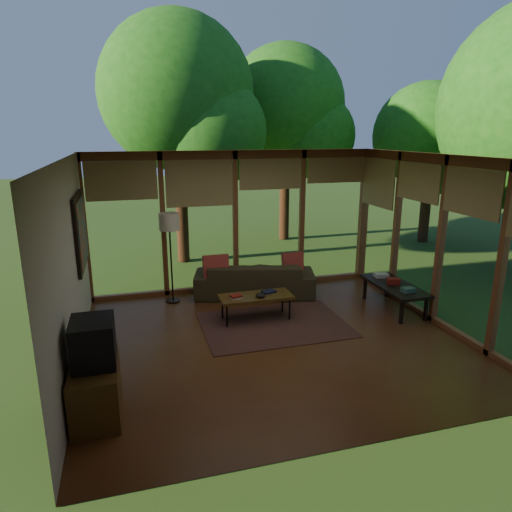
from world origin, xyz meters
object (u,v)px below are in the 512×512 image
object	(u,v)px
sofa	(255,279)
media_cabinet	(96,388)
television	(93,342)
floor_lamp	(169,227)
side_console	(394,287)
coffee_table	(256,297)

from	to	relation	value
sofa	media_cabinet	bearing A→B (deg)	64.29
television	floor_lamp	xyz separation A→B (m)	(1.15, 3.24, 0.56)
television	floor_lamp	bearing A→B (deg)	70.50
floor_lamp	side_console	size ratio (longest dim) A/B	1.18
sofa	floor_lamp	size ratio (longest dim) A/B	1.36
television	coffee_table	distance (m)	3.16
media_cabinet	coffee_table	xyz separation A→B (m)	(2.41, 2.02, 0.09)
sofa	side_console	distance (m)	2.56
media_cabinet	television	distance (m)	0.55
media_cabinet	side_console	distance (m)	5.19
floor_lamp	side_console	distance (m)	4.09
television	coffee_table	size ratio (longest dim) A/B	0.46
sofa	coffee_table	xyz separation A→B (m)	(-0.30, -1.15, 0.06)
coffee_table	sofa	bearing A→B (deg)	75.33
television	media_cabinet	bearing A→B (deg)	180.00
media_cabinet	coffee_table	world-z (taller)	media_cabinet
sofa	coffee_table	size ratio (longest dim) A/B	1.87
floor_lamp	coffee_table	world-z (taller)	floor_lamp
sofa	side_console	bearing A→B (deg)	162.37
coffee_table	television	bearing A→B (deg)	-139.80
media_cabinet	side_console	xyz separation A→B (m)	(4.87, 1.80, 0.11)
television	side_console	distance (m)	5.19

